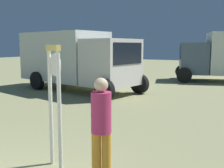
{
  "coord_description": "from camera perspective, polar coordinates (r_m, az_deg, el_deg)",
  "views": [
    {
      "loc": [
        3.4,
        -1.56,
        2.18
      ],
      "look_at": [
        0.13,
        4.5,
        1.2
      ],
      "focal_mm": 42.76,
      "sensor_mm": 36.0,
      "label": 1
    }
  ],
  "objects": [
    {
      "name": "person_near_clock",
      "position": [
        4.28,
        -2.31,
        -8.65
      ],
      "size": [
        0.32,
        0.32,
        1.7
      ],
      "color": "orange",
      "rests_on": "ground_plane"
    },
    {
      "name": "box_truck_near",
      "position": [
        13.46,
        -7.96,
        5.5
      ],
      "size": [
        6.99,
        3.87,
        2.87
      ],
      "color": "silver",
      "rests_on": "ground_plane"
    },
    {
      "name": "standing_clock",
      "position": [
        4.78,
        -12.13,
        -2.19
      ],
      "size": [
        0.43,
        0.26,
        2.2
      ],
      "color": "silver",
      "rests_on": "ground_plane"
    }
  ]
}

